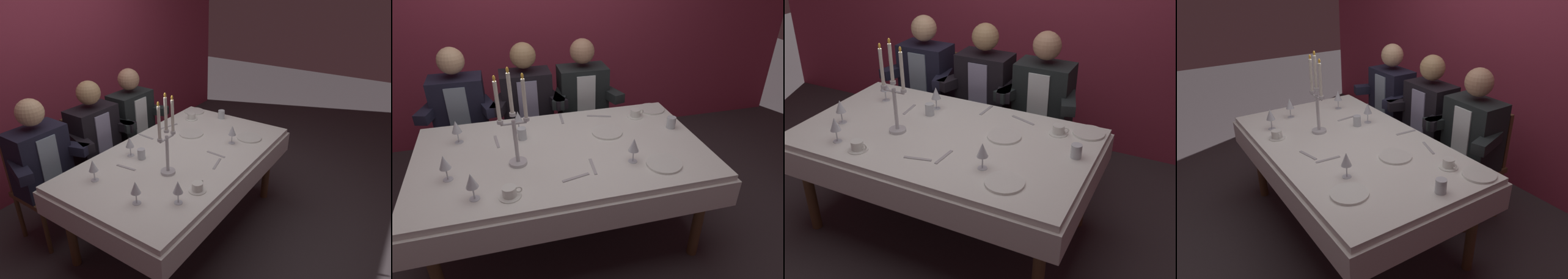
% 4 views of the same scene
% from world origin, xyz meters
% --- Properties ---
extents(ground_plane, '(12.00, 12.00, 0.00)m').
position_xyz_m(ground_plane, '(0.00, 0.00, 0.00)').
color(ground_plane, '#383034').
extents(back_wall, '(6.00, 0.12, 2.70)m').
position_xyz_m(back_wall, '(0.00, 1.66, 1.35)').
color(back_wall, '#983048').
rests_on(back_wall, ground_plane).
extents(dining_table, '(1.94, 1.14, 0.74)m').
position_xyz_m(dining_table, '(0.00, 0.00, 0.62)').
color(dining_table, white).
rests_on(dining_table, ground_plane).
extents(candelabra, '(0.19, 0.11, 0.62)m').
position_xyz_m(candelabra, '(-0.29, -0.09, 1.00)').
color(candelabra, silver).
rests_on(candelabra, dining_table).
extents(dinner_plate_0, '(0.21, 0.21, 0.01)m').
position_xyz_m(dinner_plate_0, '(0.83, 0.43, 0.75)').
color(dinner_plate_0, white).
rests_on(dinner_plate_0, dining_table).
extents(dinner_plate_1, '(0.22, 0.22, 0.01)m').
position_xyz_m(dinner_plate_1, '(0.36, 0.14, 0.75)').
color(dinner_plate_1, white).
rests_on(dinner_plate_1, dining_table).
extents(dinner_plate_2, '(0.22, 0.22, 0.01)m').
position_xyz_m(dinner_plate_2, '(0.57, -0.34, 0.75)').
color(dinner_plate_2, white).
rests_on(dinner_plate_2, dining_table).
extents(wine_glass_0, '(0.07, 0.07, 0.16)m').
position_xyz_m(wine_glass_0, '(-0.70, -0.16, 0.85)').
color(wine_glass_0, silver).
rests_on(wine_glass_0, dining_table).
extents(wine_glass_1, '(0.07, 0.07, 0.16)m').
position_xyz_m(wine_glass_1, '(0.40, -0.25, 0.86)').
color(wine_glass_1, silver).
rests_on(wine_glass_1, dining_table).
extents(wine_glass_2, '(0.07, 0.07, 0.16)m').
position_xyz_m(wine_glass_2, '(-0.55, -0.38, 0.86)').
color(wine_glass_2, silver).
rests_on(wine_glass_2, dining_table).
extents(wine_glass_3, '(0.07, 0.07, 0.16)m').
position_xyz_m(wine_glass_3, '(-0.25, 0.32, 0.85)').
color(wine_glass_3, silver).
rests_on(wine_glass_3, dining_table).
extents(wine_glass_4, '(0.07, 0.07, 0.16)m').
position_xyz_m(wine_glass_4, '(-0.66, 0.28, 0.85)').
color(wine_glass_4, silver).
rests_on(wine_glass_4, dining_table).
extents(water_tumbler_0, '(0.07, 0.07, 0.08)m').
position_xyz_m(water_tumbler_0, '(0.84, 0.10, 0.78)').
color(water_tumbler_0, silver).
rests_on(water_tumbler_0, dining_table).
extents(water_tumbler_1, '(0.06, 0.06, 0.08)m').
position_xyz_m(water_tumbler_1, '(-0.24, 0.21, 0.78)').
color(water_tumbler_1, silver).
rests_on(water_tumbler_1, dining_table).
extents(coffee_cup_0, '(0.13, 0.12, 0.06)m').
position_xyz_m(coffee_cup_0, '(-0.36, -0.40, 0.77)').
color(coffee_cup_0, white).
rests_on(coffee_cup_0, dining_table).
extents(coffee_cup_1, '(0.13, 0.12, 0.06)m').
position_xyz_m(coffee_cup_1, '(0.65, 0.34, 0.77)').
color(coffee_cup_1, white).
rests_on(coffee_cup_1, dining_table).
extents(fork_0, '(0.03, 0.17, 0.01)m').
position_xyz_m(fork_0, '(0.14, -0.25, 0.74)').
color(fork_0, '#B7B7BC').
rests_on(fork_0, dining_table).
extents(fork_1, '(0.04, 0.17, 0.01)m').
position_xyz_m(fork_1, '(-0.41, 0.21, 0.74)').
color(fork_1, '#B7B7BC').
rests_on(fork_1, dining_table).
extents(knife_2, '(0.19, 0.08, 0.01)m').
position_xyz_m(knife_2, '(0.38, 0.42, 0.74)').
color(knife_2, '#B7B7BC').
rests_on(knife_2, dining_table).
extents(spoon_3, '(0.03, 0.17, 0.01)m').
position_xyz_m(spoon_3, '(0.08, 0.45, 0.74)').
color(spoon_3, '#B7B7BC').
rests_on(spoon_3, dining_table).
extents(spoon_4, '(0.17, 0.06, 0.01)m').
position_xyz_m(spoon_4, '(0.02, -0.33, 0.74)').
color(spoon_4, '#B7B7BC').
rests_on(spoon_4, dining_table).
extents(seated_diner_0, '(0.63, 0.48, 1.24)m').
position_xyz_m(seated_diner_0, '(-0.69, 0.89, 0.74)').
color(seated_diner_0, brown).
rests_on(seated_diner_0, ground_plane).
extents(seated_diner_1, '(0.63, 0.48, 1.24)m').
position_xyz_m(seated_diner_1, '(-0.13, 0.89, 0.74)').
color(seated_diner_1, brown).
rests_on(seated_diner_1, ground_plane).
extents(seated_diner_2, '(0.63, 0.48, 1.24)m').
position_xyz_m(seated_diner_2, '(0.36, 0.89, 0.74)').
color(seated_diner_2, brown).
rests_on(seated_diner_2, ground_plane).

